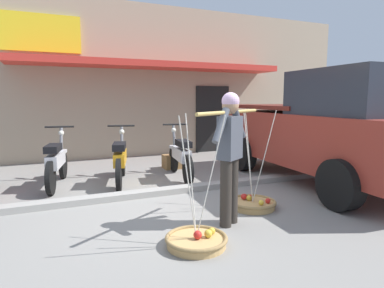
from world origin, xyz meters
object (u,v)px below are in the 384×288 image
object	(u,v)px
parked_truck	(330,130)
motorcycle_second_in_row	(57,162)
wooden_crate	(173,162)
motorcycle_third_in_row	(121,160)
motorcycle_end_of_row	(181,156)
fruit_basket_right_side	(253,203)
fruit_basket_left_side	(197,240)
fruit_vendor	(230,150)

from	to	relation	value
parked_truck	motorcycle_second_in_row	bearing A→B (deg)	158.72
wooden_crate	motorcycle_third_in_row	bearing A→B (deg)	-147.83
motorcycle_end_of_row	motorcycle_second_in_row	bearing A→B (deg)	172.22
fruit_basket_right_side	parked_truck	distance (m)	2.43
motorcycle_third_in_row	wooden_crate	size ratio (longest dim) A/B	4.04
fruit_basket_right_side	parked_truck	size ratio (longest dim) A/B	0.30
fruit_basket_left_side	fruit_basket_right_side	world-z (taller)	same
fruit_vendor	motorcycle_third_in_row	bearing A→B (deg)	107.11
fruit_vendor	motorcycle_second_in_row	xyz separation A→B (m)	(-1.97, 2.93, -0.52)
motorcycle_second_in_row	motorcycle_end_of_row	world-z (taller)	same
wooden_crate	parked_truck	bearing A→B (deg)	-48.38
motorcycle_third_in_row	wooden_crate	world-z (taller)	motorcycle_third_in_row
fruit_vendor	fruit_basket_left_side	distance (m)	1.19
fruit_basket_left_side	fruit_basket_right_side	xyz separation A→B (m)	(1.31, 0.85, 0.00)
fruit_basket_left_side	wooden_crate	xyz separation A→B (m)	(1.21, 4.01, 0.09)
fruit_basket_left_side	motorcycle_end_of_row	world-z (taller)	fruit_basket_left_side
fruit_vendor	fruit_basket_left_side	size ratio (longest dim) A/B	1.17
fruit_vendor	parked_truck	world-z (taller)	parked_truck
fruit_basket_right_side	wooden_crate	xyz separation A→B (m)	(-0.09, 3.16, 0.09)
parked_truck	fruit_vendor	bearing A→B (deg)	-158.83
fruit_basket_right_side	motorcycle_third_in_row	world-z (taller)	fruit_basket_right_side
parked_truck	wooden_crate	bearing A→B (deg)	131.62
fruit_vendor	motorcycle_third_in_row	distance (m)	2.88
fruit_basket_left_side	motorcycle_third_in_row	xyz separation A→B (m)	(-0.18, 3.13, 0.38)
motorcycle_end_of_row	parked_truck	bearing A→B (deg)	-32.36
fruit_basket_left_side	parked_truck	xyz separation A→B (m)	(3.44, 1.51, 0.96)
motorcycle_third_in_row	parked_truck	xyz separation A→B (m)	(3.62, -1.63, 0.58)
motorcycle_end_of_row	parked_truck	size ratio (longest dim) A/B	0.38
motorcycle_third_in_row	motorcycle_end_of_row	distance (m)	1.21
motorcycle_third_in_row	parked_truck	distance (m)	4.01
fruit_vendor	wooden_crate	size ratio (longest dim) A/B	3.85
motorcycle_second_in_row	motorcycle_third_in_row	bearing A→B (deg)	-11.25
fruit_basket_left_side	motorcycle_end_of_row	distance (m)	3.23
motorcycle_third_in_row	fruit_vendor	bearing A→B (deg)	-72.89
motorcycle_third_in_row	motorcycle_end_of_row	bearing A→B (deg)	-4.46
fruit_vendor	parked_truck	size ratio (longest dim) A/B	0.35
fruit_basket_left_side	fruit_basket_right_side	distance (m)	1.56
motorcycle_second_in_row	wooden_crate	world-z (taller)	motorcycle_second_in_row
fruit_basket_right_side	motorcycle_third_in_row	size ratio (longest dim) A/B	0.82
fruit_basket_left_side	parked_truck	world-z (taller)	parked_truck
motorcycle_third_in_row	parked_truck	world-z (taller)	parked_truck
fruit_vendor	fruit_basket_left_side	bearing A→B (deg)	-146.78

